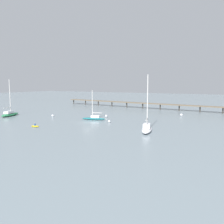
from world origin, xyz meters
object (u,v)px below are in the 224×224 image
(sailboat_green, at_px, (10,114))
(mooring_buoy_inner, at_px, (53,116))
(pier, at_px, (170,103))
(mooring_buoy_outer, at_px, (109,121))
(mooring_buoy_mid, at_px, (181,115))
(mooring_buoy_near, at_px, (106,116))
(sailboat_white, at_px, (147,128))
(dinghy_yellow, at_px, (35,126))
(sailboat_teal, at_px, (94,118))

(sailboat_green, height_order, mooring_buoy_inner, sailboat_green)
(pier, height_order, mooring_buoy_inner, pier)
(sailboat_green, height_order, mooring_buoy_outer, sailboat_green)
(sailboat_green, xyz_separation_m, mooring_buoy_mid, (54.44, 28.97, -0.35))
(mooring_buoy_near, bearing_deg, pier, 67.04)
(sailboat_white, bearing_deg, mooring_buoy_near, 141.97)
(pier, bearing_deg, sailboat_green, -134.85)
(dinghy_yellow, bearing_deg, pier, 69.29)
(pier, relative_size, sailboat_white, 6.31)
(dinghy_yellow, height_order, mooring_buoy_mid, dinghy_yellow)
(sailboat_white, height_order, mooring_buoy_mid, sailboat_white)
(pier, distance_m, sailboat_teal, 41.70)
(sailboat_green, xyz_separation_m, mooring_buoy_inner, (14.94, 5.83, -0.41))
(sailboat_teal, bearing_deg, mooring_buoy_inner, -175.73)
(sailboat_white, height_order, dinghy_yellow, sailboat_white)
(sailboat_teal, xyz_separation_m, dinghy_yellow, (-7.26, -18.42, -0.43))
(mooring_buoy_near, relative_size, mooring_buoy_mid, 0.98)
(mooring_buoy_near, xyz_separation_m, mooring_buoy_outer, (6.30, -9.14, -0.08))
(pier, distance_m, dinghy_yellow, 61.50)
(sailboat_white, relative_size, mooring_buoy_near, 15.91)
(pier, xyz_separation_m, sailboat_white, (7.25, -48.81, -2.26))
(sailboat_green, bearing_deg, mooring_buoy_near, 23.08)
(mooring_buoy_near, bearing_deg, sailboat_white, -38.03)
(pier, xyz_separation_m, mooring_buoy_inner, (-30.92, -40.27, -2.72))
(sailboat_green, height_order, sailboat_white, sailboat_white)
(sailboat_green, distance_m, sailboat_teal, 32.18)
(sailboat_teal, relative_size, mooring_buoy_near, 10.87)
(mooring_buoy_mid, bearing_deg, mooring_buoy_inner, -149.63)
(dinghy_yellow, distance_m, mooring_buoy_near, 26.31)
(mooring_buoy_outer, bearing_deg, sailboat_green, -173.24)
(dinghy_yellow, height_order, mooring_buoy_near, dinghy_yellow)
(sailboat_green, xyz_separation_m, mooring_buoy_near, (32.13, 13.69, -0.36))
(sailboat_green, xyz_separation_m, sailboat_teal, (31.40, 7.05, -0.15))
(sailboat_teal, distance_m, mooring_buoy_mid, 31.80)
(sailboat_green, bearing_deg, pier, 45.15)
(sailboat_white, xyz_separation_m, mooring_buoy_mid, (1.33, 31.69, -0.41))
(mooring_buoy_outer, bearing_deg, mooring_buoy_mid, 56.75)
(pier, height_order, mooring_buoy_near, pier)
(pier, height_order, mooring_buoy_mid, pier)
(sailboat_white, distance_m, mooring_buoy_inner, 39.12)
(pier, relative_size, mooring_buoy_near, 100.43)
(mooring_buoy_inner, bearing_deg, sailboat_white, -12.62)
(sailboat_teal, bearing_deg, sailboat_white, -24.23)
(mooring_buoy_inner, height_order, mooring_buoy_outer, mooring_buoy_inner)
(mooring_buoy_near, distance_m, mooring_buoy_outer, 11.10)
(pier, height_order, dinghy_yellow, pier)
(dinghy_yellow, distance_m, mooring_buoy_outer, 21.40)
(mooring_buoy_inner, distance_m, mooring_buoy_near, 18.90)
(sailboat_white, distance_m, dinghy_yellow, 30.25)
(mooring_buoy_outer, bearing_deg, mooring_buoy_near, 124.61)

